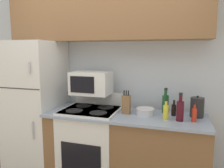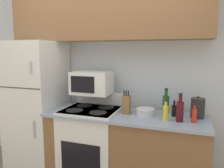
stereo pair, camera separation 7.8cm
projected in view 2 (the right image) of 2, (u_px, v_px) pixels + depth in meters
wall_back at (110, 78)px, 3.01m from camera, size 8.00×0.05×2.55m
lower_cabinets at (125, 151)px, 2.62m from camera, size 1.86×0.64×0.92m
refrigerator at (38, 107)px, 3.00m from camera, size 0.66×0.72×1.77m
upper_cabinets at (105, 14)px, 2.70m from camera, size 2.52×0.36×0.65m
stove at (91, 144)px, 2.74m from camera, size 0.67×0.62×1.10m
microwave at (92, 83)px, 2.76m from camera, size 0.48×0.35×0.28m
knife_block at (126, 104)px, 2.54m from camera, size 0.09×0.08×0.28m
bowl at (145, 112)px, 2.48m from camera, size 0.21×0.21×0.08m
bottle_wine_red at (180, 111)px, 2.25m from camera, size 0.08×0.08×0.30m
bottle_cooking_spray at (166, 112)px, 2.31m from camera, size 0.06×0.06×0.22m
bottle_hot_sauce at (194, 115)px, 2.23m from camera, size 0.05×0.05×0.20m
bottle_soy_sauce at (174, 110)px, 2.45m from camera, size 0.05×0.05×0.18m
bottle_wine_green at (166, 104)px, 2.55m from camera, size 0.08×0.08×0.30m
kettle at (198, 108)px, 2.39m from camera, size 0.15×0.15×0.24m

